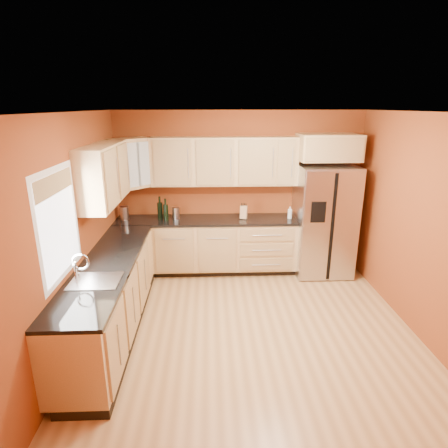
{
  "coord_description": "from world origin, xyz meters",
  "views": [
    {
      "loc": [
        -0.5,
        -4.08,
        2.67
      ],
      "look_at": [
        -0.29,
        0.9,
        1.08
      ],
      "focal_mm": 30.0,
      "sensor_mm": 36.0,
      "label": 1
    }
  ],
  "objects": [
    {
      "name": "over_fridge_cabinet",
      "position": [
        1.35,
        1.7,
        2.05
      ],
      "size": [
        0.92,
        0.6,
        0.4
      ],
      "primitive_type": "cube",
      "color": "tan",
      "rests_on": "wall_back"
    },
    {
      "name": "window",
      "position": [
        -1.98,
        -0.5,
        1.55
      ],
      "size": [
        0.03,
        0.9,
        1.0
      ],
      "primitive_type": "cube",
      "color": "white",
      "rests_on": "wall_left"
    },
    {
      "name": "wall_right",
      "position": [
        2.0,
        0.0,
        1.3
      ],
      "size": [
        0.04,
        4.0,
        2.6
      ],
      "primitive_type": "cube",
      "color": "brown",
      "rests_on": "floor"
    },
    {
      "name": "knife_block",
      "position": [
        0.06,
        1.7,
        1.03
      ],
      "size": [
        0.13,
        0.12,
        0.21
      ],
      "primitive_type": "cube",
      "rotation": [
        0.0,
        0.0,
        -0.25
      ],
      "color": "tan",
      "rests_on": "countertop_back"
    },
    {
      "name": "wall_left",
      "position": [
        -2.0,
        0.0,
        1.3
      ],
      "size": [
        0.04,
        4.0,
        2.6
      ],
      "primitive_type": "cube",
      "color": "brown",
      "rests_on": "floor"
    },
    {
      "name": "sink_faucet",
      "position": [
        -1.69,
        -0.5,
        1.07
      ],
      "size": [
        0.5,
        0.42,
        0.3
      ],
      "primitive_type": null,
      "color": "silver",
      "rests_on": "countertop_left"
    },
    {
      "name": "canister_left",
      "position": [
        -1.85,
        1.71,
        1.03
      ],
      "size": [
        0.15,
        0.15,
        0.22
      ],
      "primitive_type": "cylinder",
      "rotation": [
        0.0,
        0.0,
        0.18
      ],
      "color": "#B3B3B8",
      "rests_on": "countertop_back"
    },
    {
      "name": "corner_upper_cabinet",
      "position": [
        -1.67,
        1.67,
        1.83
      ],
      "size": [
        0.67,
        0.67,
        0.75
      ],
      "primitive_type": "cube",
      "rotation": [
        0.0,
        0.0,
        0.79
      ],
      "color": "tan",
      "rests_on": "wall_back"
    },
    {
      "name": "refrigerator",
      "position": [
        1.35,
        1.62,
        0.89
      ],
      "size": [
        0.9,
        0.75,
        1.78
      ],
      "primitive_type": "cube",
      "color": "#B3B3B8",
      "rests_on": "floor"
    },
    {
      "name": "wine_bottle_b",
      "position": [
        -1.28,
        1.72,
        1.11
      ],
      "size": [
        0.1,
        0.1,
        0.37
      ],
      "primitive_type": null,
      "rotation": [
        0.0,
        0.0,
        -0.2
      ],
      "color": "black",
      "rests_on": "countertop_back"
    },
    {
      "name": "canister_right",
      "position": [
        -1.03,
        1.72,
        1.01
      ],
      "size": [
        0.15,
        0.15,
        0.19
      ],
      "primitive_type": "cylinder",
      "rotation": [
        0.0,
        0.0,
        -0.4
      ],
      "color": "#B3B3B8",
      "rests_on": "countertop_back"
    },
    {
      "name": "countertop_back",
      "position": [
        -0.55,
        1.69,
        0.9
      ],
      "size": [
        2.9,
        0.62,
        0.04
      ],
      "primitive_type": "cube",
      "color": "black",
      "rests_on": "base_cabinets_back"
    },
    {
      "name": "wine_bottle_a",
      "position": [
        -1.19,
        1.64,
        1.1
      ],
      "size": [
        0.09,
        0.09,
        0.35
      ],
      "primitive_type": null,
      "rotation": [
        0.0,
        0.0,
        0.11
      ],
      "color": "black",
      "rests_on": "countertop_back"
    },
    {
      "name": "floor",
      "position": [
        0.0,
        0.0,
        0.0
      ],
      "size": [
        4.0,
        4.0,
        0.0
      ],
      "primitive_type": "plane",
      "color": "#A67240",
      "rests_on": "ground"
    },
    {
      "name": "soap_dispenser",
      "position": [
        0.8,
        1.67,
        1.02
      ],
      "size": [
        0.08,
        0.08,
        0.19
      ],
      "primitive_type": "cylinder",
      "rotation": [
        0.0,
        0.0,
        -0.26
      ],
      "color": "white",
      "rests_on": "countertop_back"
    },
    {
      "name": "upper_cabinets_back",
      "position": [
        -0.25,
        1.83,
        1.83
      ],
      "size": [
        2.3,
        0.33,
        0.75
      ],
      "primitive_type": "cube",
      "color": "tan",
      "rests_on": "wall_back"
    },
    {
      "name": "wall_back",
      "position": [
        0.0,
        2.0,
        1.3
      ],
      "size": [
        4.0,
        0.04,
        2.6
      ],
      "primitive_type": "cube",
      "color": "brown",
      "rests_on": "floor"
    },
    {
      "name": "base_cabinets_left",
      "position": [
        -1.7,
        0.0,
        0.44
      ],
      "size": [
        0.6,
        2.8,
        0.88
      ],
      "primitive_type": "cube",
      "color": "tan",
      "rests_on": "floor"
    },
    {
      "name": "upper_cabinets_left",
      "position": [
        -1.83,
        0.72,
        1.83
      ],
      "size": [
        0.33,
        1.35,
        0.75
      ],
      "primitive_type": "cube",
      "color": "tan",
      "rests_on": "wall_left"
    },
    {
      "name": "wall_front",
      "position": [
        0.0,
        -2.0,
        1.3
      ],
      "size": [
        4.0,
        0.04,
        2.6
      ],
      "primitive_type": "cube",
      "color": "brown",
      "rests_on": "floor"
    },
    {
      "name": "base_cabinets_back",
      "position": [
        -0.55,
        1.7,
        0.44
      ],
      "size": [
        2.9,
        0.6,
        0.88
      ],
      "primitive_type": "cube",
      "color": "tan",
      "rests_on": "floor"
    },
    {
      "name": "countertop_left",
      "position": [
        -1.69,
        0.0,
        0.9
      ],
      "size": [
        0.62,
        2.8,
        0.04
      ],
      "primitive_type": "cube",
      "color": "black",
      "rests_on": "base_cabinets_left"
    },
    {
      "name": "ceiling",
      "position": [
        0.0,
        0.0,
        2.6
      ],
      "size": [
        4.0,
        4.0,
        0.0
      ],
      "primitive_type": "plane",
      "color": "silver",
      "rests_on": "wall_back"
    }
  ]
}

